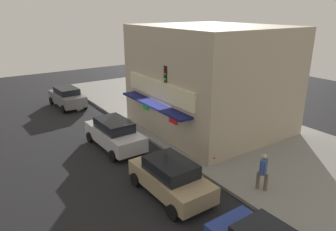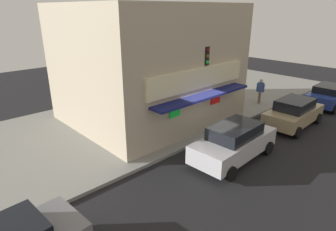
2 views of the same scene
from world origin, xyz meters
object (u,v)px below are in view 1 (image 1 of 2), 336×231
(trash_can, at_px, (202,142))
(pedestrian, at_px, (263,170))
(potted_plant_by_doorway, at_px, (156,117))
(fire_hydrant, at_px, (211,155))
(parked_car_silver, at_px, (115,133))
(parked_car_grey, at_px, (67,97))
(traffic_light, at_px, (169,91))
(parked_car_tan, at_px, (171,177))

(trash_can, distance_m, pedestrian, 4.82)
(trash_can, xyz_separation_m, pedestrian, (4.76, -0.52, 0.49))
(potted_plant_by_doorway, bearing_deg, pedestrian, -2.35)
(fire_hydrant, distance_m, trash_can, 1.76)
(parked_car_silver, bearing_deg, trash_can, 49.50)
(parked_car_grey, bearing_deg, trash_can, 16.18)
(fire_hydrant, height_order, parked_car_grey, parked_car_grey)
(fire_hydrant, bearing_deg, parked_car_grey, -168.24)
(parked_car_silver, xyz_separation_m, parked_car_grey, (-9.64, 0.14, -0.03))
(pedestrian, bearing_deg, traffic_light, -177.25)
(fire_hydrant, xyz_separation_m, potted_plant_by_doorway, (-6.34, 0.60, 0.16))
(trash_can, xyz_separation_m, parked_car_tan, (2.60, -3.97, 0.23))
(fire_hydrant, bearing_deg, pedestrian, 3.83)
(trash_can, bearing_deg, pedestrian, -6.21)
(traffic_light, xyz_separation_m, parked_car_tan, (4.71, -3.12, -2.41))
(potted_plant_by_doorway, distance_m, parked_car_tan, 8.29)
(fire_hydrant, height_order, trash_can, trash_can)
(fire_hydrant, xyz_separation_m, pedestrian, (3.16, 0.21, 0.51))
(traffic_light, height_order, pedestrian, traffic_light)
(potted_plant_by_doorway, xyz_separation_m, parked_car_grey, (-8.23, -3.64, 0.09))
(trash_can, relative_size, parked_car_grey, 0.22)
(fire_hydrant, relative_size, parked_car_tan, 0.21)
(traffic_light, xyz_separation_m, potted_plant_by_doorway, (-2.63, 0.72, -2.50))
(pedestrian, height_order, parked_car_grey, pedestrian)
(parked_car_tan, xyz_separation_m, parked_car_silver, (-5.94, 0.06, 0.03))
(traffic_light, xyz_separation_m, trash_can, (2.11, 0.85, -2.64))
(potted_plant_by_doorway, relative_size, parked_car_silver, 0.23)
(trash_can, height_order, parked_car_grey, parked_car_grey)
(traffic_light, height_order, potted_plant_by_doorway, traffic_light)
(parked_car_tan, height_order, parked_car_silver, parked_car_silver)
(potted_plant_by_doorway, bearing_deg, parked_car_silver, -69.56)
(traffic_light, distance_m, trash_can, 3.48)
(fire_hydrant, bearing_deg, traffic_light, -178.17)
(traffic_light, bearing_deg, parked_car_tan, -33.51)
(pedestrian, bearing_deg, potted_plant_by_doorway, 177.65)
(fire_hydrant, height_order, parked_car_tan, parked_car_tan)
(potted_plant_by_doorway, distance_m, parked_car_grey, 9.00)
(fire_hydrant, height_order, potted_plant_by_doorway, potted_plant_by_doorway)
(traffic_light, relative_size, potted_plant_by_doorway, 4.49)
(pedestrian, bearing_deg, parked_car_tan, -122.05)
(fire_hydrant, bearing_deg, potted_plant_by_doorway, 174.59)
(traffic_light, distance_m, parked_car_silver, 4.06)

